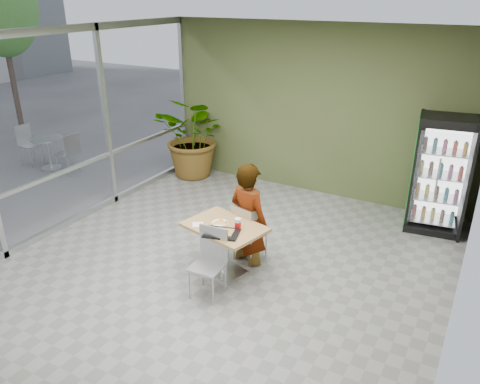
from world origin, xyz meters
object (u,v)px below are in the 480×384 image
Objects in this scene: soda_cup at (238,224)px; dining_table at (225,239)px; chair_near at (211,256)px; chair_far at (246,229)px; beverage_fridge at (440,175)px; seated_woman at (249,223)px; cafeteria_tray at (222,233)px; potted_plant at (195,137)px.

dining_table is at bearing 179.93° from soda_cup.
soda_cup is (0.14, 0.46, 0.29)m from chair_near.
beverage_fridge is at bearing -118.24° from chair_far.
seated_woman is 0.72m from cafeteria_tray.
cafeteria_tray is at bearing -68.62° from dining_table.
potted_plant reaches higher than seated_woman.
dining_table is 7.66× the size of soda_cup.
beverage_fridge is (2.22, 3.10, 0.19)m from cafeteria_tray.
beverage_fridge is 1.10× the size of potted_plant.
soda_cup is 0.09× the size of potted_plant.
cafeteria_tray is 0.26× the size of potted_plant.
potted_plant reaches higher than chair_far.
chair_far is 0.97× the size of chair_near.
seated_woman is (0.11, 0.48, 0.07)m from dining_table.
chair_far is (0.09, 0.44, -0.02)m from dining_table.
chair_near is 0.57m from soda_cup.
beverage_fridge is at bearing 53.77° from soda_cup.
soda_cup is (0.12, -0.44, 0.31)m from chair_far.
beverage_fridge is at bearing -1.07° from potted_plant.
seated_woman is (0.02, 0.04, 0.09)m from chair_far.
chair_near is at bearing -95.86° from cafeteria_tray.
cafeteria_tray is at bearing 80.01° from chair_near.
dining_table is 0.69× the size of potted_plant.
seated_woman reaches higher than soda_cup.
chair_near is 4.29m from potted_plant.
seated_woman is (0.05, 0.94, 0.07)m from chair_near.
dining_table is 0.45m from chair_far.
beverage_fridge is (2.24, 3.33, 0.42)m from chair_near.
seated_woman is 0.54m from soda_cup.
potted_plant is (-4.81, 0.09, -0.09)m from beverage_fridge.
seated_woman is 3.62m from potted_plant.
soda_cup is 4.01m from potted_plant.
beverage_fridge reaches higher than cafeteria_tray.
dining_table is 1.31× the size of chair_near.
cafeteria_tray is (-0.00, -0.67, 0.25)m from chair_far.
beverage_fridge reaches higher than soda_cup.
seated_woman is 0.95× the size of beverage_fridge.
beverage_fridge is at bearing 54.36° from cafeteria_tray.
dining_table is at bearing 111.38° from cafeteria_tray.
dining_table is at bearing 90.99° from seated_woman.
chair_near is at bearing -106.99° from soda_cup.
potted_plant is at bearing 122.74° from chair_near.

